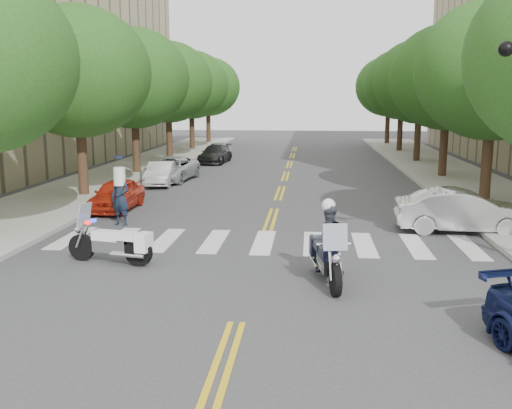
# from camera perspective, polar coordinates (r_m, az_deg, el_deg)

# --- Properties ---
(ground) EXTENTS (140.00, 140.00, 0.00)m
(ground) POSITION_cam_1_polar(r_m,az_deg,el_deg) (11.64, -1.94, -11.75)
(ground) COLOR #38383A
(ground) RESTS_ON ground
(sidewalk_left) EXTENTS (5.00, 60.00, 0.15)m
(sidewalk_left) POSITION_cam_1_polar(r_m,az_deg,el_deg) (34.72, -12.91, 3.10)
(sidewalk_left) COLOR #9E9991
(sidewalk_left) RESTS_ON ground
(sidewalk_right) EXTENTS (5.00, 60.00, 0.15)m
(sidewalk_right) POSITION_cam_1_polar(r_m,az_deg,el_deg) (33.94, 19.23, 2.61)
(sidewalk_right) COLOR #9E9991
(sidewalk_right) RESTS_ON ground
(tree_l_1) EXTENTS (6.40, 6.40, 8.45)m
(tree_l_1) POSITION_cam_1_polar(r_m,az_deg,el_deg) (26.73, -17.42, 12.52)
(tree_l_1) COLOR #382316
(tree_l_1) RESTS_ON ground
(tree_l_2) EXTENTS (6.40, 6.40, 8.45)m
(tree_l_2) POSITION_cam_1_polar(r_m,az_deg,el_deg) (34.25, -12.15, 12.23)
(tree_l_2) COLOR #382316
(tree_l_2) RESTS_ON ground
(tree_l_3) EXTENTS (6.40, 6.40, 8.45)m
(tree_l_3) POSITION_cam_1_polar(r_m,az_deg,el_deg) (41.95, -8.81, 11.99)
(tree_l_3) COLOR #382316
(tree_l_3) RESTS_ON ground
(tree_l_4) EXTENTS (6.40, 6.40, 8.45)m
(tree_l_4) POSITION_cam_1_polar(r_m,az_deg,el_deg) (49.75, -6.51, 11.80)
(tree_l_4) COLOR #382316
(tree_l_4) RESTS_ON ground
(tree_l_5) EXTENTS (6.40, 6.40, 8.45)m
(tree_l_5) POSITION_cam_1_polar(r_m,az_deg,el_deg) (57.60, -4.84, 11.65)
(tree_l_5) COLOR #382316
(tree_l_5) RESTS_ON ground
(tree_r_1) EXTENTS (6.40, 6.40, 8.45)m
(tree_r_1) POSITION_cam_1_polar(r_m,az_deg,el_deg) (25.78, 22.67, 12.29)
(tree_r_1) COLOR #382316
(tree_r_1) RESTS_ON ground
(tree_r_2) EXTENTS (6.40, 6.40, 8.45)m
(tree_r_2) POSITION_cam_1_polar(r_m,az_deg,el_deg) (33.52, 18.62, 11.96)
(tree_r_2) COLOR #382316
(tree_r_2) RESTS_ON ground
(tree_r_3) EXTENTS (6.40, 6.40, 8.45)m
(tree_r_3) POSITION_cam_1_polar(r_m,az_deg,el_deg) (41.36, 16.11, 11.73)
(tree_r_3) COLOR #382316
(tree_r_3) RESTS_ON ground
(tree_r_4) EXTENTS (6.40, 6.40, 8.45)m
(tree_r_4) POSITION_cam_1_polar(r_m,az_deg,el_deg) (49.25, 14.40, 11.55)
(tree_r_4) COLOR #382316
(tree_r_4) RESTS_ON ground
(tree_r_5) EXTENTS (6.40, 6.40, 8.45)m
(tree_r_5) POSITION_cam_1_polar(r_m,az_deg,el_deg) (57.17, 13.16, 11.42)
(tree_r_5) COLOR #382316
(tree_r_5) RESTS_ON ground
(motorcycle_police) EXTENTS (0.96, 2.55, 2.08)m
(motorcycle_police) POSITION_cam_1_polar(r_m,az_deg,el_deg) (13.90, 7.13, -4.07)
(motorcycle_police) COLOR black
(motorcycle_police) RESTS_ON ground
(motorcycle_parked) EXTENTS (2.49, 0.92, 1.62)m
(motorcycle_parked) POSITION_cam_1_polar(r_m,az_deg,el_deg) (15.86, -13.76, -3.81)
(motorcycle_parked) COLOR black
(motorcycle_parked) RESTS_ON ground
(officer_standing) EXTENTS (0.83, 0.67, 1.98)m
(officer_standing) POSITION_cam_1_polar(r_m,az_deg,el_deg) (20.58, -13.41, 0.68)
(officer_standing) COLOR #162032
(officer_standing) RESTS_ON ground
(convertible) EXTENTS (4.45, 1.74, 1.44)m
(convertible) POSITION_cam_1_polar(r_m,az_deg,el_deg) (20.18, 19.98, -0.63)
(convertible) COLOR #BEBEC0
(convertible) RESTS_ON ground
(parked_car_a) EXTENTS (1.51, 3.67, 1.25)m
(parked_car_a) POSITION_cam_1_polar(r_m,az_deg,el_deg) (23.49, -13.77, 0.96)
(parked_car_a) COLOR red
(parked_car_a) RESTS_ON ground
(parked_car_b) EXTENTS (1.62, 3.73, 1.19)m
(parked_car_b) POSITION_cam_1_polar(r_m,az_deg,el_deg) (29.94, -9.50, 3.08)
(parked_car_b) COLOR silver
(parked_car_b) RESTS_ON ground
(parked_car_c) EXTENTS (2.59, 4.86, 1.30)m
(parked_car_c) POSITION_cam_1_polar(r_m,az_deg,el_deg) (31.33, -8.54, 3.53)
(parked_car_c) COLOR #AAAEB2
(parked_car_c) RESTS_ON ground
(parked_car_d) EXTENTS (2.01, 4.35, 1.23)m
(parked_car_d) POSITION_cam_1_polar(r_m,az_deg,el_deg) (39.91, -4.10, 5.06)
(parked_car_d) COLOR black
(parked_car_d) RESTS_ON ground
(parked_car_e) EXTENTS (1.60, 3.85, 1.30)m
(parked_car_e) POSITION_cam_1_polar(r_m,az_deg,el_deg) (41.93, -3.64, 5.38)
(parked_car_e) COLOR #98999D
(parked_car_e) RESTS_ON ground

